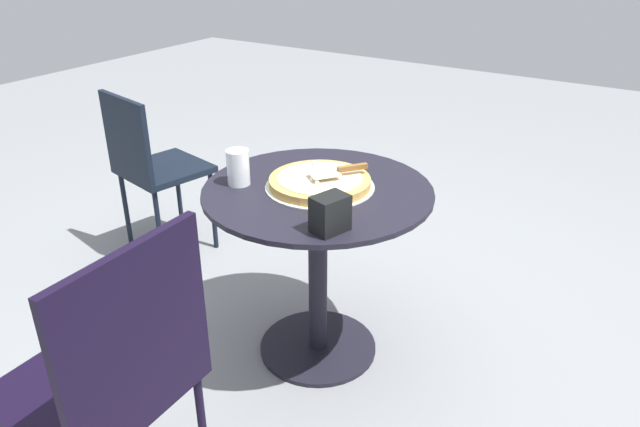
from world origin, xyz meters
TOP-DOWN VIEW (x-y plane):
  - ground_plane at (0.00, 0.00)m, footprint 10.00×10.00m
  - patio_table at (0.00, 0.00)m, footprint 0.80×0.80m
  - pizza_on_tray at (0.00, 0.01)m, footprint 0.38×0.38m
  - pizza_server at (0.05, 0.06)m, footprint 0.17×0.20m
  - drinking_cup at (-0.25, -0.12)m, footprint 0.08×0.08m
  - napkin_dispenser at (0.20, -0.24)m, footprint 0.10×0.12m
  - patio_chair_near at (-1.08, 0.22)m, footprint 0.44×0.44m
  - patio_chair_far at (-0.03, -0.90)m, footprint 0.44×0.44m

SIDE VIEW (x-z plane):
  - ground_plane at x=0.00m, z-range 0.00..0.00m
  - patio_table at x=0.00m, z-range 0.14..0.84m
  - patio_chair_near at x=-1.08m, z-range 0.08..0.90m
  - patio_chair_far at x=-0.03m, z-range 0.07..0.98m
  - pizza_on_tray at x=0.00m, z-range 0.68..0.74m
  - napkin_dispenser at x=0.20m, z-range 0.69..0.81m
  - pizza_server at x=0.05m, z-range 0.74..0.76m
  - drinking_cup at x=-0.25m, z-range 0.69..0.82m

